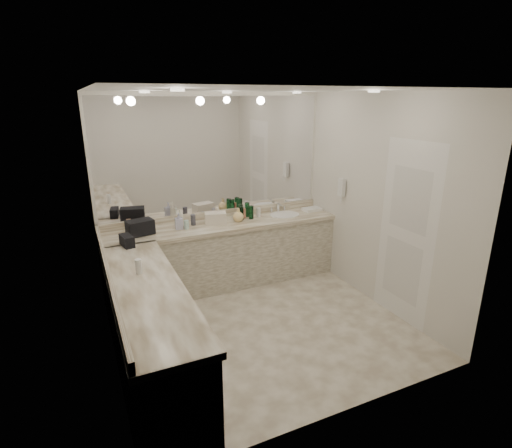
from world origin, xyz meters
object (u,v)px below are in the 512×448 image
cream_cosmetic_case (216,218)px  soap_bottle_b (179,221)px  black_toiletry_bag (140,228)px  soap_bottle_a (180,218)px  soap_bottle_c (238,215)px  sink (285,215)px  wall_phone (342,187)px  hand_towel (312,209)px

cream_cosmetic_case → soap_bottle_b: bearing=-163.4°
black_toiletry_bag → cream_cosmetic_case: size_ratio=1.12×
soap_bottle_a → soap_bottle_c: 0.79m
black_toiletry_bag → sink: bearing=0.8°
wall_phone → soap_bottle_c: 1.47m
soap_bottle_a → soap_bottle_c: soap_bottle_a is taller
sink → soap_bottle_b: size_ratio=2.05×
soap_bottle_b → cream_cosmetic_case: bearing=1.5°
black_toiletry_bag → soap_bottle_a: size_ratio=1.33×
black_toiletry_bag → wall_phone: bearing=-10.1°
hand_towel → soap_bottle_b: 2.04m
black_toiletry_bag → soap_bottle_c: (1.31, 0.01, 0.00)m
hand_towel → soap_bottle_b: bearing=-179.3°
cream_cosmetic_case → soap_bottle_c: bearing=10.1°
black_toiletry_bag → soap_bottle_a: soap_bottle_a is taller
black_toiletry_bag → soap_bottle_b: size_ratio=1.47×
black_toiletry_bag → hand_towel: 2.53m
soap_bottle_a → soap_bottle_b: size_ratio=1.11×
wall_phone → soap_bottle_a: 2.22m
wall_phone → black_toiletry_bag: 2.72m
soap_bottle_a → soap_bottle_b: 0.10m
soap_bottle_a → soap_bottle_c: bearing=-7.5°
cream_cosmetic_case → hand_towel: 1.53m
cream_cosmetic_case → soap_bottle_c: size_ratio=1.48×
wall_phone → soap_bottle_c: size_ratio=1.26×
sink → soap_bottle_b: bearing=180.0°
black_toiletry_bag → hand_towel: (2.53, 0.05, -0.07)m
sink → hand_towel: hand_towel is taller
sink → cream_cosmetic_case: (-1.05, 0.01, 0.09)m
black_toiletry_bag → soap_bottle_c: 1.31m
sink → black_toiletry_bag: (-2.04, -0.03, 0.10)m
wall_phone → cream_cosmetic_case: wall_phone is taller
sink → soap_bottle_b: soap_bottle_b is taller
cream_cosmetic_case → soap_bottle_a: size_ratio=1.18×
sink → soap_bottle_c: 0.74m
hand_towel → soap_bottle_a: size_ratio=1.13×
hand_towel → cream_cosmetic_case: bearing=-179.6°
soap_bottle_b → soap_bottle_c: 0.82m
wall_phone → soap_bottle_a: wall_phone is taller
soap_bottle_c → soap_bottle_a: bearing=172.5°
soap_bottle_a → wall_phone: bearing=-15.6°
sink → soap_bottle_a: soap_bottle_a is taller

